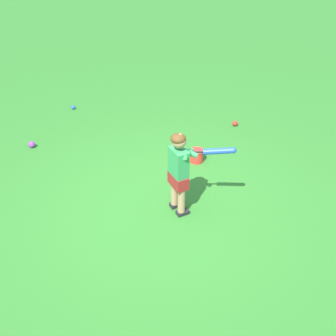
# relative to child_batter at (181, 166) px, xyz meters

# --- Properties ---
(ground_plane) EXTENTS (40.00, 40.00, 0.00)m
(ground_plane) POSITION_rel_child_batter_xyz_m (-0.16, 0.16, -0.65)
(ground_plane) COLOR #2D7528
(child_batter) EXTENTS (0.70, 0.45, 1.08)m
(child_batter) POSITION_rel_child_batter_xyz_m (0.00, 0.00, 0.00)
(child_batter) COLOR #232328
(child_batter) RESTS_ON ground
(play_ball_midfield) EXTENTS (0.10, 0.10, 0.10)m
(play_ball_midfield) POSITION_rel_child_batter_xyz_m (-1.44, 2.31, -0.60)
(play_ball_midfield) COLOR purple
(play_ball_midfield) RESTS_ON ground
(play_ball_behind_batter) EXTENTS (0.07, 0.07, 0.07)m
(play_ball_behind_batter) POSITION_rel_child_batter_xyz_m (-0.54, 3.39, -0.61)
(play_ball_behind_batter) COLOR blue
(play_ball_behind_batter) RESTS_ON ground
(play_ball_far_right) EXTENTS (0.09, 0.09, 0.09)m
(play_ball_far_right) POSITION_rel_child_batter_xyz_m (1.80, 1.65, -0.60)
(play_ball_far_right) COLOR red
(play_ball_far_right) RESTS_ON ground
(toy_bucket) EXTENTS (0.22, 0.22, 0.19)m
(toy_bucket) POSITION_rel_child_batter_xyz_m (0.70, 0.93, -0.55)
(toy_bucket) COLOR red
(toy_bucket) RESTS_ON ground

